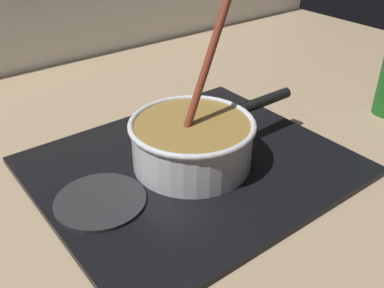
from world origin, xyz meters
name	(u,v)px	position (x,y,z in m)	size (l,w,h in m)	color
ground	(185,223)	(0.00, 0.00, -0.02)	(2.40, 1.60, 0.04)	#9E8466
hob_plate	(192,166)	(0.09, 0.10, 0.01)	(0.56, 0.48, 0.01)	black
burner_ring	(192,161)	(0.09, 0.10, 0.02)	(0.17, 0.17, 0.01)	#592D0C
spare_burner	(100,201)	(-0.10, 0.10, 0.01)	(0.15, 0.15, 0.01)	#262628
cooking_pan	(193,141)	(0.09, 0.10, 0.06)	(0.37, 0.23, 0.32)	silver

